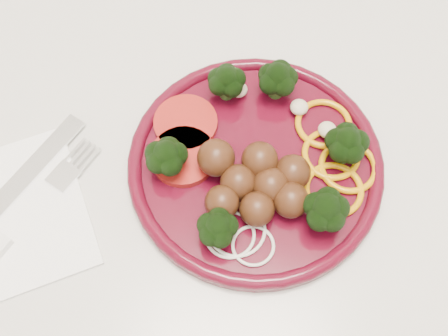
{
  "coord_description": "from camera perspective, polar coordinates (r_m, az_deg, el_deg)",
  "views": [
    {
      "loc": [
        -0.11,
        1.45,
        1.39
      ],
      "look_at": [
        -0.12,
        1.69,
        0.92
      ],
      "focal_mm": 45.0,
      "sensor_mm": 36.0,
      "label": 1
    }
  ],
  "objects": [
    {
      "name": "counter",
      "position": [
        0.98,
        7.21,
        -12.05
      ],
      "size": [
        2.4,
        0.6,
        0.9
      ],
      "color": "silver",
      "rests_on": "ground"
    },
    {
      "name": "plate",
      "position": [
        0.53,
        3.37,
        0.5
      ],
      "size": [
        0.25,
        0.25,
        0.05
      ],
      "rotation": [
        0.0,
        0.0,
        -0.25
      ],
      "color": "#420614",
      "rests_on": "counter"
    },
    {
      "name": "napkin",
      "position": [
        0.56,
        -21.58,
        -4.85
      ],
      "size": [
        0.2,
        0.2,
        0.0
      ],
      "primitive_type": "cube",
      "rotation": [
        0.0,
        0.0,
        0.4
      ],
      "color": "white",
      "rests_on": "counter"
    }
  ]
}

